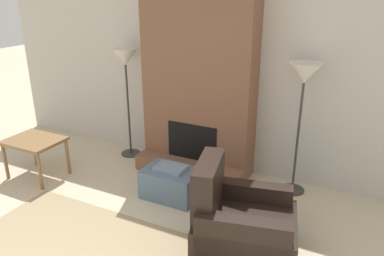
# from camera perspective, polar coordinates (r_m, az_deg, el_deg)

# --- Properties ---
(wall_back) EXTENTS (6.82, 0.06, 2.60)m
(wall_back) POSITION_cam_1_polar(r_m,az_deg,el_deg) (5.14, 2.13, 8.13)
(wall_back) COLOR #BCB7AD
(wall_back) RESTS_ON ground_plane
(fireplace) EXTENTS (1.51, 0.66, 2.60)m
(fireplace) POSITION_cam_1_polar(r_m,az_deg,el_deg) (4.93, 0.93, 6.82)
(fireplace) COLOR brown
(fireplace) RESTS_ON ground_plane
(ottoman) EXTENTS (0.67, 0.46, 0.41)m
(ottoman) POSITION_cam_1_polar(r_m,az_deg,el_deg) (4.61, -3.18, -8.30)
(ottoman) COLOR slate
(ottoman) RESTS_ON ground_plane
(armchair) EXTENTS (1.09, 0.99, 0.92)m
(armchair) POSITION_cam_1_polar(r_m,az_deg,el_deg) (3.75, 6.95, -14.44)
(armchair) COLOR black
(armchair) RESTS_ON ground_plane
(side_table) EXTENTS (0.71, 0.56, 0.54)m
(side_table) POSITION_cam_1_polar(r_m,az_deg,el_deg) (5.37, -22.87, -2.33)
(side_table) COLOR brown
(side_table) RESTS_ON ground_plane
(floor_lamp_left) EXTENTS (0.38, 0.38, 1.62)m
(floor_lamp_left) POSITION_cam_1_polar(r_m,az_deg,el_deg) (5.44, -10.11, 9.68)
(floor_lamp_left) COLOR #333333
(floor_lamp_left) RESTS_ON ground_plane
(floor_lamp_right) EXTENTS (0.38, 0.38, 1.63)m
(floor_lamp_right) POSITION_cam_1_polar(r_m,az_deg,el_deg) (4.46, 16.69, 6.84)
(floor_lamp_right) COLOR #333333
(floor_lamp_right) RESTS_ON ground_plane
(area_rug) EXTENTS (2.46, 1.16, 0.01)m
(area_rug) POSITION_cam_1_polar(r_m,az_deg,el_deg) (4.04, -15.12, -16.88)
(area_rug) COLOR #9E8966
(area_rug) RESTS_ON ground_plane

